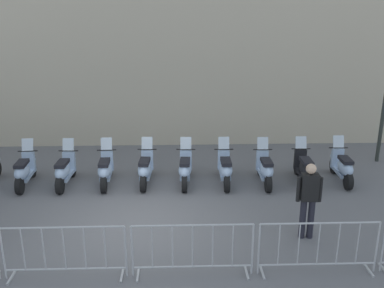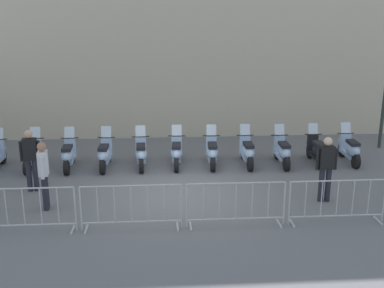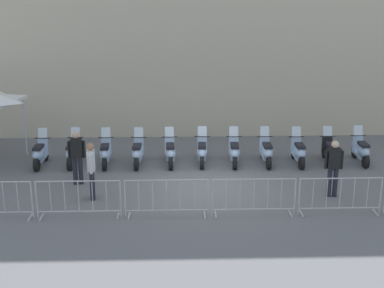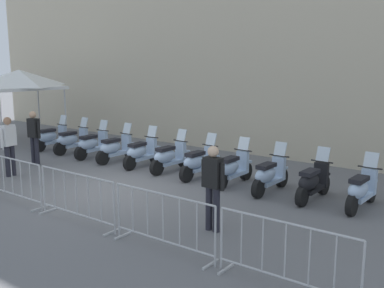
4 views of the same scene
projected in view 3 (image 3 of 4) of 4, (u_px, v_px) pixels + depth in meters
ground_plane at (206, 188)px, 16.26m from camera, size 120.00×120.00×0.00m
motorcycle_0 at (40, 154)px, 18.19m from camera, size 0.68×1.71×1.24m
motorcycle_1 at (73, 153)px, 18.27m from camera, size 0.65×1.72×1.24m
motorcycle_2 at (105, 153)px, 18.26m from camera, size 0.73×1.70×1.24m
motorcycle_3 at (138, 153)px, 18.27m from camera, size 0.65×1.72×1.24m
motorcycle_4 at (170, 152)px, 18.33m from camera, size 0.72×1.70×1.24m
motorcycle_5 at (202, 152)px, 18.39m from camera, size 0.62×1.72×1.24m
motorcycle_6 at (234, 152)px, 18.38m from camera, size 0.62×1.72×1.24m
motorcycle_7 at (266, 152)px, 18.39m from camera, size 0.67×1.72×1.24m
motorcycle_8 at (299, 152)px, 18.37m from camera, size 0.66×1.72×1.24m
motorcycle_9 at (330, 152)px, 18.43m from camera, size 0.65×1.72×1.24m
motorcycle_10 at (361, 151)px, 18.52m from camera, size 0.64×1.72×1.24m
barrier_segment_1 at (79, 199)px, 14.00m from camera, size 2.24×0.85×1.07m
barrier_segment_2 at (167, 198)px, 14.07m from camera, size 2.24×0.85×1.07m
barrier_segment_3 at (254, 197)px, 14.14m from camera, size 2.24×0.85×1.07m
barrier_segment_4 at (340, 196)px, 14.21m from camera, size 2.24×0.85×1.07m
officer_near_row_end at (91, 168)px, 15.13m from camera, size 0.32×0.53×1.73m
officer_mid_plaza at (77, 155)px, 16.34m from camera, size 0.53×0.32×1.73m
officer_by_barriers at (334, 165)px, 15.35m from camera, size 0.54×0.27×1.73m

